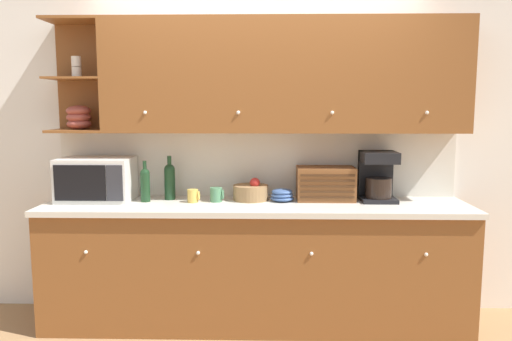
# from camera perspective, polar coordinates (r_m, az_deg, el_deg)

# --- Properties ---
(ground_plane) EXTENTS (24.00, 24.00, 0.00)m
(ground_plane) POSITION_cam_1_polar(r_m,az_deg,el_deg) (4.23, 0.07, -15.21)
(ground_plane) COLOR #9E754C
(wall_back) EXTENTS (5.49, 0.06, 2.60)m
(wall_back) POSITION_cam_1_polar(r_m,az_deg,el_deg) (3.94, 0.08, 2.67)
(wall_back) COLOR white
(wall_back) RESTS_ON ground_plane
(counter_unit) EXTENTS (3.11, 0.64, 0.92)m
(counter_unit) POSITION_cam_1_polar(r_m,az_deg,el_deg) (3.78, -0.03, -10.57)
(counter_unit) COLOR brown
(counter_unit) RESTS_ON ground_plane
(backsplash_panel) EXTENTS (3.09, 0.01, 0.51)m
(backsplash_panel) POSITION_cam_1_polar(r_m,az_deg,el_deg) (3.92, 0.07, 0.77)
(backsplash_panel) COLOR silver
(backsplash_panel) RESTS_ON counter_unit
(upper_cabinets) EXTENTS (3.09, 0.34, 0.83)m
(upper_cabinets) POSITION_cam_1_polar(r_m,az_deg,el_deg) (3.74, 2.58, 10.69)
(upper_cabinets) COLOR brown
(upper_cabinets) RESTS_ON backsplash_panel
(microwave) EXTENTS (0.53, 0.37, 0.32)m
(microwave) POSITION_cam_1_polar(r_m,az_deg,el_deg) (3.93, -17.77, -0.97)
(microwave) COLOR silver
(microwave) RESTS_ON counter_unit
(second_wine_bottle) EXTENTS (0.07, 0.07, 0.31)m
(second_wine_bottle) POSITION_cam_1_polar(r_m,az_deg,el_deg) (3.80, -12.55, -1.44)
(second_wine_bottle) COLOR #19381E
(second_wine_bottle) RESTS_ON counter_unit
(wine_bottle) EXTENTS (0.08, 0.08, 0.33)m
(wine_bottle) POSITION_cam_1_polar(r_m,az_deg,el_deg) (3.85, -9.83, -1.06)
(wine_bottle) COLOR #19381E
(wine_bottle) RESTS_ON counter_unit
(mug_blue_second) EXTENTS (0.09, 0.08, 0.10)m
(mug_blue_second) POSITION_cam_1_polar(r_m,az_deg,el_deg) (3.72, -7.19, -2.89)
(mug_blue_second) COLOR gold
(mug_blue_second) RESTS_ON counter_unit
(mug) EXTENTS (0.10, 0.09, 0.11)m
(mug) POSITION_cam_1_polar(r_m,az_deg,el_deg) (3.73, -4.52, -2.76)
(mug) COLOR #4C845B
(mug) RESTS_ON counter_unit
(fruit_basket) EXTENTS (0.26, 0.26, 0.17)m
(fruit_basket) POSITION_cam_1_polar(r_m,az_deg,el_deg) (3.78, -0.60, -2.49)
(fruit_basket) COLOR #937047
(fruit_basket) RESTS_ON counter_unit
(bowl_stack_on_counter) EXTENTS (0.18, 0.18, 0.09)m
(bowl_stack_on_counter) POSITION_cam_1_polar(r_m,az_deg,el_deg) (3.74, 3.00, -2.84)
(bowl_stack_on_counter) COLOR #3D5B93
(bowl_stack_on_counter) RESTS_ON counter_unit
(bread_box) EXTENTS (0.43, 0.26, 0.25)m
(bread_box) POSITION_cam_1_polar(r_m,az_deg,el_deg) (3.81, 7.94, -1.49)
(bread_box) COLOR brown
(bread_box) RESTS_ON counter_unit
(coffee_maker) EXTENTS (0.26, 0.27, 0.37)m
(coffee_maker) POSITION_cam_1_polar(r_m,az_deg,el_deg) (3.85, 13.72, -0.61)
(coffee_maker) COLOR black
(coffee_maker) RESTS_ON counter_unit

